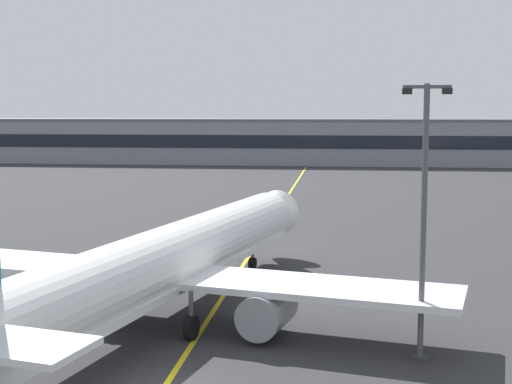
# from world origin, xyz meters

# --- Properties ---
(taxiway_centreline) EXTENTS (1.34, 180.00, 0.01)m
(taxiway_centreline) POSITION_xyz_m (0.00, 30.00, 0.00)
(taxiway_centreline) COLOR yellow
(taxiway_centreline) RESTS_ON ground
(airliner_foreground) EXTENTS (32.26, 41.06, 11.65)m
(airliner_foreground) POSITION_xyz_m (-2.44, 9.28, 3.37)
(airliner_foreground) COLOR white
(airliner_foreground) RESTS_ON ground
(apron_lamp_post) EXTENTS (2.24, 0.90, 13.02)m
(apron_lamp_post) POSITION_xyz_m (11.11, 5.39, 6.81)
(apron_lamp_post) COLOR #515156
(apron_lamp_post) RESTS_ON ground
(safety_cone_by_nose_gear) EXTENTS (0.44, 0.44, 0.55)m
(safety_cone_by_nose_gear) POSITION_xyz_m (-2.27, 24.55, 0.26)
(safety_cone_by_nose_gear) COLOR orange
(safety_cone_by_nose_gear) RESTS_ON ground
(terminal_building) EXTENTS (143.78, 12.40, 9.96)m
(terminal_building) POSITION_xyz_m (-6.46, 129.06, 4.99)
(terminal_building) COLOR gray
(terminal_building) RESTS_ON ground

